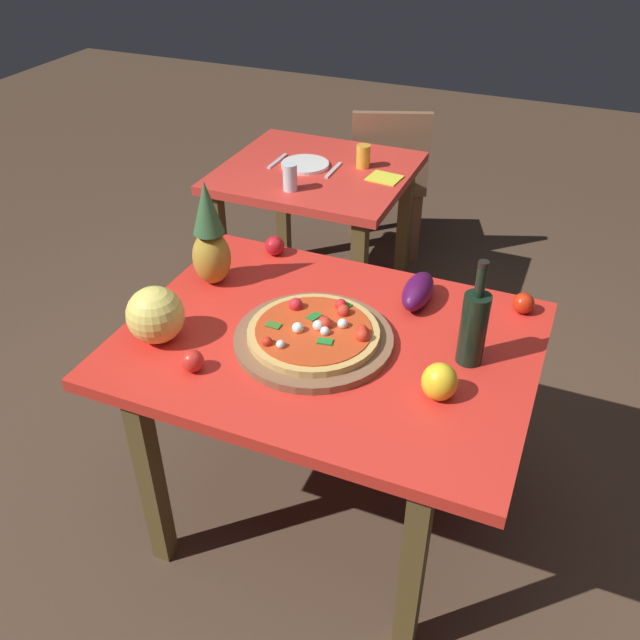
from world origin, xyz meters
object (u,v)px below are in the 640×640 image
object	(u,v)px
bell_pepper	(439,382)
tomato_by_bottle	(275,246)
pizza_board	(313,339)
eggplant	(418,291)
melon	(155,315)
dinner_plate	(305,165)
wine_bottle	(474,326)
tomato_beside_pepper	(193,361)
napkin_folded	(384,178)
dining_chair	(388,174)
background_table	(316,193)
drinking_glass_juice	(363,156)
pineapple_left	(210,239)
drinking_glass_water	(290,177)
knife_utensil	(333,170)
fork_utensil	(277,161)
display_table	(328,361)
pizza	(315,331)
tomato_at_corner	(523,303)

from	to	relation	value
bell_pepper	tomato_by_bottle	world-z (taller)	bell_pepper
pizza_board	eggplant	distance (m)	0.40
melon	dinner_plate	size ratio (longest dim) A/B	0.78
pizza_board	wine_bottle	bearing A→B (deg)	12.09
eggplant	melon	bearing A→B (deg)	-143.74
tomato_beside_pepper	napkin_folded	bearing A→B (deg)	86.92
dining_chair	eggplant	xyz separation A→B (m)	(0.57, -1.51, 0.29)
background_table	drinking_glass_juice	distance (m)	0.27
melon	dinner_plate	distance (m)	1.39
dining_chair	dinner_plate	world-z (taller)	dining_chair
drinking_glass_juice	tomato_beside_pepper	bearing A→B (deg)	-88.06
pineapple_left	eggplant	world-z (taller)	pineapple_left
wine_bottle	drinking_glass_water	world-z (taller)	wine_bottle
pineapple_left	bell_pepper	bearing A→B (deg)	-17.98
drinking_glass_water	dining_chair	bearing A→B (deg)	79.21
tomato_beside_pepper	knife_utensil	world-z (taller)	tomato_beside_pepper
dining_chair	tomato_by_bottle	xyz separation A→B (m)	(0.01, -1.40, 0.28)
background_table	drinking_glass_juice	size ratio (longest dim) A/B	8.11
melon	fork_utensil	xyz separation A→B (m)	(-0.27, 1.38, -0.08)
melon	knife_utensil	xyz separation A→B (m)	(0.01, 1.38, -0.08)
tomato_beside_pepper	drinking_glass_water	distance (m)	1.23
knife_utensil	dinner_plate	bearing A→B (deg)	179.34
display_table	dining_chair	size ratio (longest dim) A/B	1.44
pizza_board	eggplant	world-z (taller)	eggplant
display_table	background_table	bearing A→B (deg)	114.55
pizza_board	drinking_glass_water	distance (m)	1.09
pineapple_left	melon	bearing A→B (deg)	-88.20
pizza	tomato_beside_pepper	bearing A→B (deg)	-136.46
pizza	wine_bottle	world-z (taller)	wine_bottle
background_table	fork_utensil	distance (m)	0.23
drinking_glass_water	fork_utensil	bearing A→B (deg)	125.52
tomato_beside_pepper	napkin_folded	xyz separation A→B (m)	(0.08, 1.47, -0.03)
dining_chair	tomato_at_corner	size ratio (longest dim) A/B	12.59
tomato_at_corner	fork_utensil	xyz separation A→B (m)	(-1.25, 0.82, -0.03)
tomato_by_bottle	dinner_plate	distance (m)	0.82
dining_chair	dinner_plate	distance (m)	0.70
tomato_at_corner	tomato_beside_pepper	size ratio (longest dim) A/B	1.05
background_table	pizza	bearing A→B (deg)	-67.19
background_table	dining_chair	world-z (taller)	dining_chair
tomato_by_bottle	knife_utensil	bearing A→B (deg)	96.24
background_table	tomato_at_corner	world-z (taller)	tomato_at_corner
background_table	dining_chair	xyz separation A→B (m)	(0.16, 0.62, -0.12)
wine_bottle	pineapple_left	world-z (taller)	pineapple_left
background_table	napkin_folded	xyz separation A→B (m)	(0.32, 0.01, 0.12)
tomato_by_bottle	napkin_folded	world-z (taller)	tomato_by_bottle
background_table	tomato_by_bottle	xyz separation A→B (m)	(0.17, -0.78, 0.15)
napkin_folded	pizza	bearing A→B (deg)	-81.34
display_table	drinking_glass_water	xyz separation A→B (m)	(-0.55, 0.92, 0.14)
dinner_plate	knife_utensil	bearing A→B (deg)	0.00
wine_bottle	melon	world-z (taller)	wine_bottle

